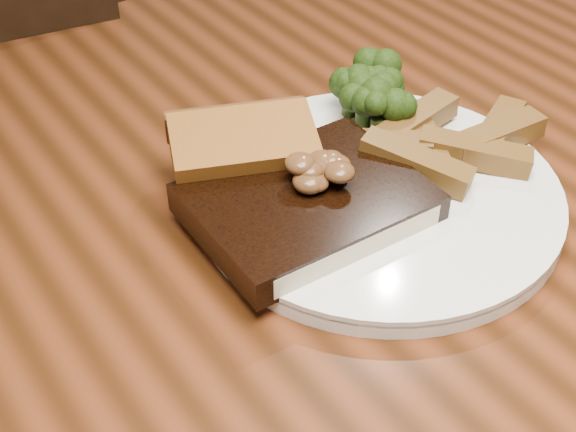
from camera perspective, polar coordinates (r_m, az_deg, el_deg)
name	(u,v)px	position (r m, az deg, el deg)	size (l,w,h in m)	color
dining_table	(282,353)	(0.63, -0.44, -9.70)	(1.60, 0.90, 0.75)	#522410
plate	(378,197)	(0.61, 6.44, 1.35)	(0.28, 0.28, 0.01)	white
steak	(307,203)	(0.57, 1.37, 0.91)	(0.16, 0.12, 0.02)	black
steak_bone	(355,250)	(0.54, 4.78, -2.40)	(0.14, 0.01, 0.02)	beige
mushroom_pile	(311,171)	(0.56, 1.65, 3.19)	(0.07, 0.07, 0.03)	brown
garlic_bread	(244,165)	(0.61, -3.12, 3.63)	(0.11, 0.06, 0.02)	#9C581C
potato_wedges	(437,133)	(0.66, 10.56, 5.79)	(0.11, 0.11, 0.02)	brown
broccoli_cluster	(367,99)	(0.68, 5.64, 8.28)	(0.07, 0.07, 0.04)	#273D0D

